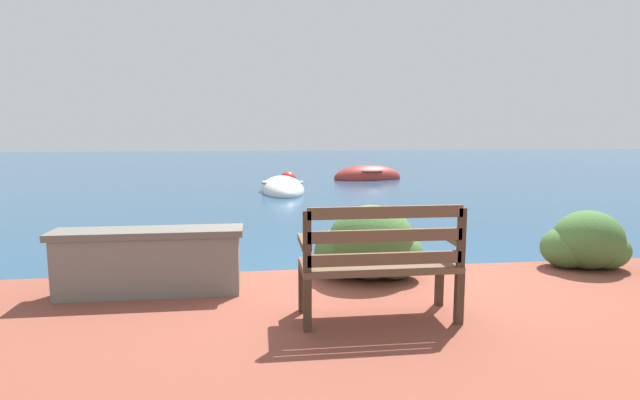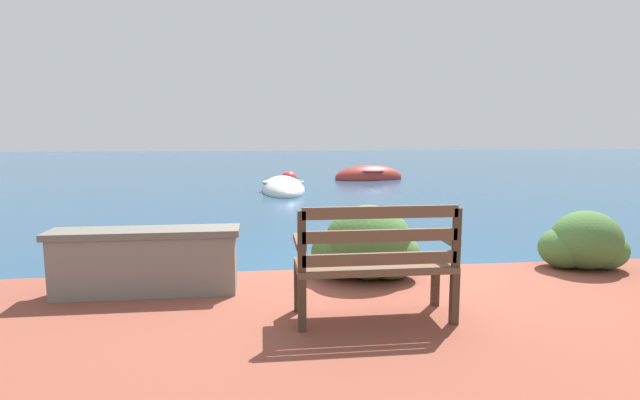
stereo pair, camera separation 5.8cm
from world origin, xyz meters
The scene contains 9 objects.
ground_plane centered at (0.00, 0.00, 0.00)m, with size 80.00×80.00×0.00m.
park_bench centered at (-0.22, -1.50, 0.70)m, with size 1.24×0.48×0.93m.
stone_wall centered at (-2.13, -0.63, 0.52)m, with size 1.68×0.39×0.60m.
hedge_clump_far_left centered at (-2.41, -0.27, 0.46)m, with size 0.83×0.60×0.56m.
hedge_clump_left centered at (-0.04, -0.38, 0.54)m, with size 1.09×0.79×0.74m.
hedge_clump_centre centered at (2.35, -0.32, 0.49)m, with size 0.93×0.67×0.63m.
rowboat_nearest centered at (-0.46, 8.91, 0.06)m, with size 1.25×3.07×0.76m.
rowboat_mid centered at (2.74, 12.22, 0.08)m, with size 2.63×1.55×0.89m.
mooring_buoy centered at (-0.14, 11.55, 0.10)m, with size 0.60×0.60×0.55m.
Camera 1 is at (-1.15, -5.17, 1.68)m, focal length 28.00 mm.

